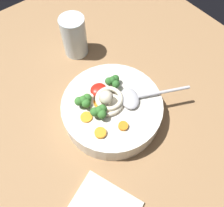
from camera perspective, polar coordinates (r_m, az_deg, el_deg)
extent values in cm
cube|color=#936D47|center=(61.87, -4.02, -3.32)|extent=(105.90, 105.90, 3.15)
cylinder|color=silver|center=(57.74, 0.00, -1.44)|extent=(24.31, 24.31, 5.72)
cylinder|color=olive|center=(57.54, 0.00, -1.33)|extent=(21.39, 21.39, 5.26)
torus|color=beige|center=(55.00, -1.38, 0.70)|extent=(8.48, 8.48, 1.17)
torus|color=beige|center=(54.22, -0.70, 1.27)|extent=(9.08, 9.08, 1.05)
sphere|color=beige|center=(53.71, -1.41, 1.54)|extent=(3.29, 3.29, 3.29)
ellipsoid|color=#B7B7BC|center=(55.21, 4.31, 1.25)|extent=(6.58, 7.32, 1.60)
cylinder|color=#B7B7BC|center=(57.09, 11.61, 2.62)|extent=(13.84, 7.28, 0.80)
ellipsoid|color=red|center=(56.34, -3.32, 3.38)|extent=(4.09, 3.68, 1.84)
cylinder|color=#7A9E60|center=(57.76, 0.10, 4.88)|extent=(0.96, 0.96, 1.03)
sphere|color=#2D6628|center=(56.58, 0.11, 5.73)|extent=(1.89, 1.89, 1.89)
sphere|color=#2D6628|center=(57.07, 0.85, 6.10)|extent=(1.89, 1.89, 1.89)
sphere|color=#2D6628|center=(56.50, -0.80, 5.46)|extent=(1.89, 1.89, 1.89)
sphere|color=#2D6628|center=(56.26, 0.71, 5.04)|extent=(1.89, 1.89, 1.89)
cylinder|color=#7A9E60|center=(53.33, -3.09, -2.56)|extent=(1.06, 1.06, 1.14)
sphere|color=#38752D|center=(51.91, -3.17, -1.73)|extent=(2.09, 2.09, 2.09)
sphere|color=#38752D|center=(52.35, -2.25, -1.20)|extent=(2.09, 2.09, 2.09)
sphere|color=#38752D|center=(51.92, -4.26, -2.06)|extent=(2.09, 2.09, 2.09)
sphere|color=#38752D|center=(51.63, -2.47, -2.60)|extent=(2.09, 2.09, 2.09)
cylinder|color=#7A9E60|center=(54.98, -6.82, -0.02)|extent=(1.07, 1.07, 1.14)
sphere|color=#38752D|center=(53.60, -6.99, 0.86)|extent=(2.10, 2.10, 2.10)
sphere|color=#38752D|center=(54.01, -6.07, 1.35)|extent=(2.10, 2.10, 2.10)
sphere|color=#38752D|center=(53.66, -8.05, 0.54)|extent=(2.10, 2.10, 2.10)
sphere|color=#38752D|center=(53.23, -6.34, 0.02)|extent=(2.10, 2.10, 2.10)
cylinder|color=orange|center=(52.16, 2.74, -5.51)|extent=(2.25, 2.25, 0.79)
cylinder|color=orange|center=(51.48, -2.86, -7.18)|extent=(2.60, 2.60, 0.80)
cylinder|color=orange|center=(54.83, -4.32, -0.47)|extent=(2.16, 2.16, 0.56)
cylinder|color=orange|center=(53.60, -6.28, -3.34)|extent=(2.75, 2.75, 0.41)
cylinder|color=silver|center=(69.67, -9.20, 15.87)|extent=(7.02, 7.02, 11.99)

